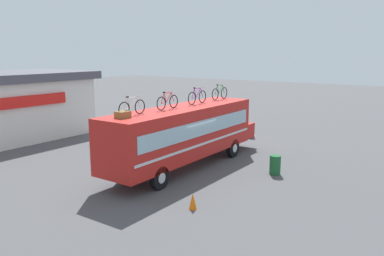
{
  "coord_description": "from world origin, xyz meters",
  "views": [
    {
      "loc": [
        -15.46,
        -11.38,
        5.84
      ],
      "look_at": [
        0.81,
        0.0,
        1.97
      ],
      "focal_mm": 36.29,
      "sensor_mm": 36.0,
      "label": 1
    }
  ],
  "objects_px": {
    "bus": "(185,132)",
    "traffic_cone": "(193,201)",
    "trash_bin": "(275,165)",
    "rooftop_bicycle_1": "(132,107)",
    "rooftop_bicycle_2": "(168,102)",
    "rooftop_bicycle_3": "(197,97)",
    "rooftop_bicycle_4": "(220,93)",
    "luggage_bag_1": "(123,115)"
  },
  "relations": [
    {
      "from": "bus",
      "to": "rooftop_bicycle_1",
      "type": "bearing_deg",
      "value": 175.62
    },
    {
      "from": "luggage_bag_1",
      "to": "rooftop_bicycle_3",
      "type": "relative_size",
      "value": 0.32
    },
    {
      "from": "bus",
      "to": "luggage_bag_1",
      "type": "bearing_deg",
      "value": 178.28
    },
    {
      "from": "traffic_cone",
      "to": "rooftop_bicycle_1",
      "type": "bearing_deg",
      "value": 78.56
    },
    {
      "from": "rooftop_bicycle_1",
      "to": "rooftop_bicycle_3",
      "type": "distance_m",
      "value": 4.8
    },
    {
      "from": "traffic_cone",
      "to": "rooftop_bicycle_2",
      "type": "bearing_deg",
      "value": 49.63
    },
    {
      "from": "rooftop_bicycle_1",
      "to": "bus",
      "type": "bearing_deg",
      "value": -4.38
    },
    {
      "from": "luggage_bag_1",
      "to": "rooftop_bicycle_4",
      "type": "bearing_deg",
      "value": 0.21
    },
    {
      "from": "rooftop_bicycle_3",
      "to": "rooftop_bicycle_4",
      "type": "bearing_deg",
      "value": 0.82
    },
    {
      "from": "bus",
      "to": "rooftop_bicycle_3",
      "type": "relative_size",
      "value": 6.69
    },
    {
      "from": "rooftop_bicycle_1",
      "to": "traffic_cone",
      "type": "bearing_deg",
      "value": -101.44
    },
    {
      "from": "traffic_cone",
      "to": "rooftop_bicycle_4",
      "type": "bearing_deg",
      "value": 24.55
    },
    {
      "from": "bus",
      "to": "rooftop_bicycle_4",
      "type": "distance_m",
      "value": 4.01
    },
    {
      "from": "luggage_bag_1",
      "to": "traffic_cone",
      "type": "xyz_separation_m",
      "value": [
        -0.04,
        -3.59,
        -2.98
      ]
    },
    {
      "from": "trash_bin",
      "to": "traffic_cone",
      "type": "height_order",
      "value": "trash_bin"
    },
    {
      "from": "bus",
      "to": "trash_bin",
      "type": "bearing_deg",
      "value": -70.13
    },
    {
      "from": "rooftop_bicycle_2",
      "to": "trash_bin",
      "type": "bearing_deg",
      "value": -58.39
    },
    {
      "from": "luggage_bag_1",
      "to": "trash_bin",
      "type": "relative_size",
      "value": 0.58
    },
    {
      "from": "rooftop_bicycle_3",
      "to": "bus",
      "type": "bearing_deg",
      "value": -174.51
    },
    {
      "from": "rooftop_bicycle_3",
      "to": "traffic_cone",
      "type": "xyz_separation_m",
      "value": [
        -5.55,
        -3.58,
        -3.22
      ]
    },
    {
      "from": "rooftop_bicycle_1",
      "to": "trash_bin",
      "type": "distance_m",
      "value": 7.47
    },
    {
      "from": "trash_bin",
      "to": "traffic_cone",
      "type": "xyz_separation_m",
      "value": [
        -5.83,
        0.82,
        -0.15
      ]
    },
    {
      "from": "luggage_bag_1",
      "to": "rooftop_bicycle_4",
      "type": "xyz_separation_m",
      "value": [
        7.88,
        0.03,
        0.24
      ]
    },
    {
      "from": "bus",
      "to": "traffic_cone",
      "type": "bearing_deg",
      "value": -141.02
    },
    {
      "from": "rooftop_bicycle_4",
      "to": "rooftop_bicycle_2",
      "type": "bearing_deg",
      "value": 179.86
    },
    {
      "from": "rooftop_bicycle_3",
      "to": "rooftop_bicycle_4",
      "type": "relative_size",
      "value": 0.99
    },
    {
      "from": "rooftop_bicycle_2",
      "to": "trash_bin",
      "type": "distance_m",
      "value": 6.05
    },
    {
      "from": "rooftop_bicycle_1",
      "to": "traffic_cone",
      "type": "distance_m",
      "value": 4.97
    },
    {
      "from": "bus",
      "to": "rooftop_bicycle_2",
      "type": "bearing_deg",
      "value": 171.97
    },
    {
      "from": "rooftop_bicycle_2",
      "to": "rooftop_bicycle_4",
      "type": "height_order",
      "value": "rooftop_bicycle_4"
    },
    {
      "from": "rooftop_bicycle_2",
      "to": "rooftop_bicycle_3",
      "type": "xyz_separation_m",
      "value": [
        2.47,
        -0.05,
        0.01
      ]
    },
    {
      "from": "rooftop_bicycle_3",
      "to": "rooftop_bicycle_1",
      "type": "bearing_deg",
      "value": 178.24
    },
    {
      "from": "luggage_bag_1",
      "to": "bus",
      "type": "bearing_deg",
      "value": -1.72
    },
    {
      "from": "luggage_bag_1",
      "to": "rooftop_bicycle_1",
      "type": "xyz_separation_m",
      "value": [
        0.72,
        0.14,
        0.22
      ]
    },
    {
      "from": "rooftop_bicycle_3",
      "to": "trash_bin",
      "type": "bearing_deg",
      "value": -86.45
    },
    {
      "from": "bus",
      "to": "traffic_cone",
      "type": "distance_m",
      "value": 5.72
    },
    {
      "from": "luggage_bag_1",
      "to": "traffic_cone",
      "type": "distance_m",
      "value": 4.67
    },
    {
      "from": "bus",
      "to": "rooftop_bicycle_3",
      "type": "bearing_deg",
      "value": 5.49
    },
    {
      "from": "bus",
      "to": "trash_bin",
      "type": "relative_size",
      "value": 11.92
    },
    {
      "from": "bus",
      "to": "rooftop_bicycle_2",
      "type": "height_order",
      "value": "rooftop_bicycle_2"
    },
    {
      "from": "rooftop_bicycle_1",
      "to": "trash_bin",
      "type": "xyz_separation_m",
      "value": [
        5.07,
        -4.55,
        -3.05
      ]
    },
    {
      "from": "bus",
      "to": "traffic_cone",
      "type": "xyz_separation_m",
      "value": [
        -4.28,
        -3.46,
        -1.54
      ]
    }
  ]
}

